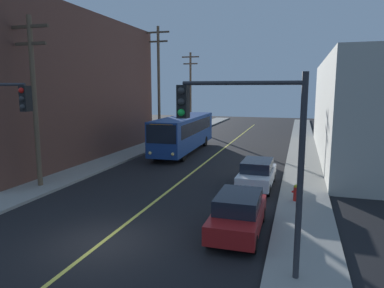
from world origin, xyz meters
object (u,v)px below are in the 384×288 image
utility_pole_near (34,94)px  city_bus (184,132)px  fire_hydrant (296,192)px  utility_pole_mid (159,80)px  parked_car_red (238,213)px  traffic_signal_right_corner (247,137)px  parked_car_white (257,173)px  utility_pole_far (190,87)px

utility_pole_near → city_bus: bearing=72.6°
fire_hydrant → utility_pole_mid: bearing=130.8°
parked_car_red → traffic_signal_right_corner: bearing=-77.0°
parked_car_white → utility_pole_far: utility_pole_far is taller
city_bus → utility_pole_far: size_ratio=1.18×
utility_pole_mid → parked_car_red: bearing=-60.1°
utility_pole_far → fire_hydrant: 32.48m
parked_car_red → traffic_signal_right_corner: size_ratio=0.74×
city_bus → parked_car_red: (7.81, -16.60, -0.98)m
utility_pole_near → traffic_signal_right_corner: 14.18m
city_bus → traffic_signal_right_corner: size_ratio=2.04×
city_bus → utility_pole_mid: bearing=134.8°
parked_car_white → traffic_signal_right_corner: bearing=-85.5°
city_bus → utility_pole_mid: (-4.12, 4.16, 4.74)m
city_bus → traffic_signal_right_corner: traffic_signal_right_corner is taller
traffic_signal_right_corner → utility_pole_near: bearing=154.6°
fire_hydrant → parked_car_red: bearing=-115.7°
parked_car_red → traffic_signal_right_corner: traffic_signal_right_corner is taller
traffic_signal_right_corner → utility_pole_mid: bearing=118.0°
city_bus → parked_car_red: city_bus is taller
utility_pole_mid → utility_pole_near: bearing=-90.4°
parked_car_white → traffic_signal_right_corner: 10.45m
city_bus → fire_hydrant: (9.95, -12.16, -1.23)m
fire_hydrant → traffic_signal_right_corner: bearing=-100.9°
parked_car_red → utility_pole_near: 13.24m
city_bus → parked_car_white: city_bus is taller
city_bus → utility_pole_far: bearing=105.5°
parked_car_white → utility_pole_mid: bearing=130.3°
parked_car_white → fire_hydrant: size_ratio=5.27×
parked_car_white → parked_car_red: bearing=-89.4°
parked_car_white → utility_pole_mid: (-11.86, 13.97, 5.72)m
city_bus → utility_pole_near: size_ratio=1.29×
utility_pole_far → utility_pole_mid: bearing=-88.0°
traffic_signal_right_corner → parked_car_red: bearing=103.0°
parked_car_red → fire_hydrant: 4.93m
utility_pole_mid → city_bus: bearing=-45.2°
city_bus → fire_hydrant: size_ratio=14.55×
utility_pole_mid → parked_car_white: bearing=-49.7°
utility_pole_far → traffic_signal_right_corner: (13.06, -36.06, -1.53)m
parked_car_red → utility_pole_near: bearing=165.9°
city_bus → utility_pole_near: (-4.26, -13.57, 3.55)m
city_bus → parked_car_white: (7.73, -9.81, -0.98)m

